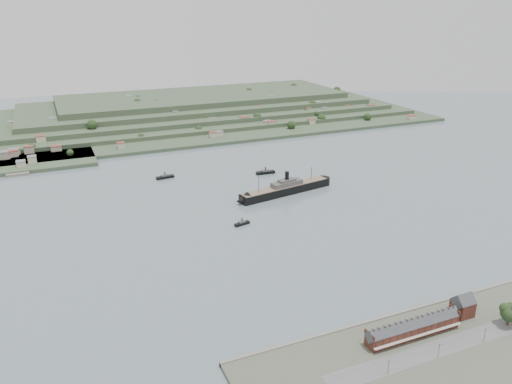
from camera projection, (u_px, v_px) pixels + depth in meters
name	position (u px, v px, depth m)	size (l,w,h in m)	color
ground	(286.00, 218.00, 410.19)	(1400.00, 1400.00, 0.00)	slate
near_shore	(453.00, 353.00, 249.34)	(220.00, 80.00, 2.60)	#4C5142
terrace_row	(413.00, 328.00, 259.68)	(55.60, 9.80, 11.07)	#432218
gabled_building	(463.00, 305.00, 276.49)	(10.40, 10.18, 14.09)	#432218
far_peninsula	(187.00, 112.00, 754.11)	(760.00, 309.00, 30.00)	#354931
steamship	(283.00, 190.00, 458.58)	(104.91, 29.85, 25.31)	black
tugboat	(242.00, 223.00, 396.07)	(13.56, 6.44, 5.90)	black
ferry_west	(165.00, 177.00, 501.71)	(18.55, 7.02, 6.79)	black
ferry_east	(265.00, 172.00, 515.14)	(20.07, 7.09, 7.38)	black
fig_tree	(511.00, 312.00, 266.79)	(12.09, 10.47, 13.49)	#432C1F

